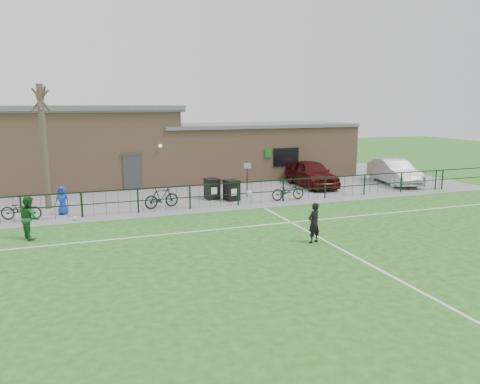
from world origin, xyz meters
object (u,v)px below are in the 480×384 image
object	(u,v)px
wheelie_bin_right	(232,191)
car_silver	(394,172)
car_maroon	(311,173)
bicycle_d	(161,197)
sign_post	(247,179)
bicycle_e	(288,191)
ball_ground	(75,219)
bicycle_c	(21,209)
wheelie_bin_left	(212,190)
spectator_child	(62,200)
outfield_player	(29,218)
bare_tree	(44,148)

from	to	relation	value
wheelie_bin_right	car_silver	world-z (taller)	car_silver
car_maroon	bicycle_d	distance (m)	10.25
sign_post	car_maroon	size ratio (longest dim) A/B	0.42
car_maroon	bicycle_e	bearing A→B (deg)	-132.19
ball_ground	bicycle_c	bearing A→B (deg)	156.23
sign_post	wheelie_bin_left	bearing A→B (deg)	171.18
wheelie_bin_left	car_maroon	xyz separation A→B (m)	(6.88, 1.57, 0.29)
wheelie_bin_left	bicycle_e	xyz separation A→B (m)	(3.72, -1.64, -0.02)
spectator_child	bicycle_e	bearing A→B (deg)	18.00
wheelie_bin_left	ball_ground	bearing A→B (deg)	-166.52
bicycle_c	bicycle_e	distance (m)	12.98
wheelie_bin_left	sign_post	size ratio (longest dim) A/B	0.51
car_maroon	car_silver	size ratio (longest dim) A/B	0.99
wheelie_bin_right	car_silver	distance (m)	11.48
ball_ground	outfield_player	bearing A→B (deg)	-125.76
bicycle_c	outfield_player	xyz separation A→B (m)	(0.58, -3.28, 0.35)
sign_post	bicycle_d	world-z (taller)	sign_post
car_maroon	bicycle_d	xyz separation A→B (m)	(-9.85, -2.82, -0.27)
bare_tree	car_silver	distance (m)	20.60
bare_tree	bicycle_e	size ratio (longest dim) A/B	3.24
car_maroon	wheelie_bin_left	bearing A→B (deg)	-164.83
bicycle_c	outfield_player	bearing A→B (deg)	-154.53
bare_tree	ball_ground	size ratio (longest dim) A/B	29.15
sign_post	car_maroon	world-z (taller)	sign_post
car_silver	bicycle_d	size ratio (longest dim) A/B	2.68
spectator_child	ball_ground	bearing A→B (deg)	-48.54
bicycle_d	sign_post	bearing A→B (deg)	-91.25
wheelie_bin_right	ball_ground	distance (m)	8.10
wheelie_bin_left	outfield_player	distance (m)	9.88
wheelie_bin_left	wheelie_bin_right	size ratio (longest dim) A/B	1.02
wheelie_bin_left	wheelie_bin_right	distance (m)	1.11
bicycle_c	bicycle_e	xyz separation A→B (m)	(12.98, -0.20, 0.03)
wheelie_bin_left	outfield_player	bearing A→B (deg)	-157.03
car_maroon	sign_post	bearing A→B (deg)	-157.10
bare_tree	spectator_child	size ratio (longest dim) A/B	4.56
wheelie_bin_left	wheelie_bin_right	world-z (taller)	wheelie_bin_left
car_silver	ball_ground	world-z (taller)	car_silver
outfield_player	car_maroon	bearing A→B (deg)	-86.59
car_silver	bicycle_e	world-z (taller)	car_silver
wheelie_bin_right	ball_ground	size ratio (longest dim) A/B	4.85
car_silver	bare_tree	bearing A→B (deg)	-169.39
outfield_player	bicycle_c	bearing A→B (deg)	-8.57
wheelie_bin_left	bicycle_c	xyz separation A→B (m)	(-9.26, -1.44, -0.05)
wheelie_bin_right	sign_post	world-z (taller)	sign_post
bicycle_c	car_maroon	bearing A→B (deg)	-64.00
ball_ground	sign_post	bearing A→B (deg)	13.41
bicycle_c	spectator_child	xyz separation A→B (m)	(1.72, 0.40, 0.20)
bare_tree	spectator_child	bearing A→B (deg)	-67.43
sign_post	spectator_child	world-z (taller)	sign_post
bare_tree	car_maroon	distance (m)	15.27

